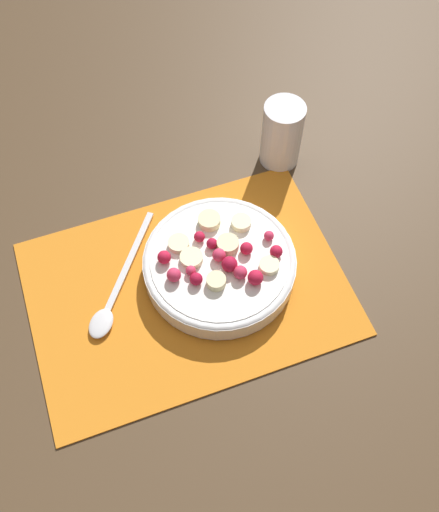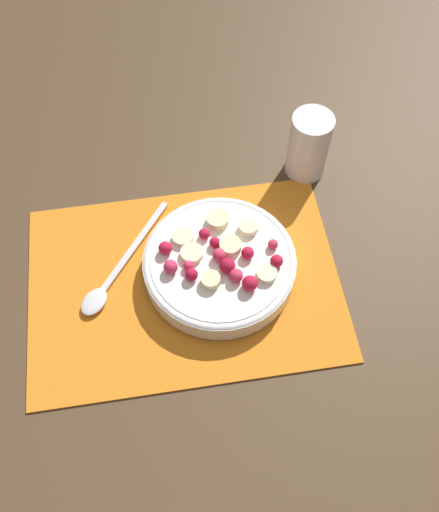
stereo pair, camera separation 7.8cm
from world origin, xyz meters
name	(u,v)px [view 2 (the right image)]	position (x,y,z in m)	size (l,w,h in m)	color
ground_plane	(184,283)	(0.00, 0.00, 0.00)	(3.00, 3.00, 0.00)	#4C3823
placemat	(184,282)	(0.00, 0.00, 0.00)	(0.44, 0.31, 0.01)	orange
fruit_bowl	(220,263)	(-0.05, -0.01, 0.03)	(0.21, 0.21, 0.06)	white
spoon	(109,281)	(0.10, -0.01, 0.01)	(0.14, 0.18, 0.01)	silver
drinking_glass	(309,145)	(-0.22, -0.18, 0.06)	(0.06, 0.06, 0.11)	white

